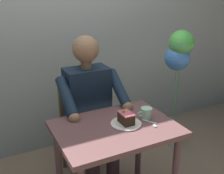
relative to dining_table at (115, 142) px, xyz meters
The scene contains 9 objects.
cafe_rear_panel 1.48m from the dining_table, 90.00° to the right, with size 6.40×0.12×3.00m, color #A0ACAA.
dining_table is the anchor object (origin of this frame).
chair 0.62m from the dining_table, 90.00° to the right, with size 0.42×0.42×0.92m.
seated_person 0.44m from the dining_table, 90.00° to the right, with size 0.53×0.58×1.29m.
dessert_plate 0.15m from the dining_table, behind, with size 0.21×0.21×0.01m, color silver.
cake_slice 0.19m from the dining_table, behind, with size 0.08×0.12×0.10m.
coffee_cup 0.30m from the dining_table, behind, with size 0.12×0.08×0.08m.
dessert_spoon 0.29m from the dining_table, 159.02° to the left, with size 0.06×0.14×0.01m.
balloon_display 1.17m from the dining_table, 151.46° to the right, with size 0.26×0.26×1.27m.
Camera 1 is at (0.77, 1.47, 1.65)m, focal length 43.80 mm.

